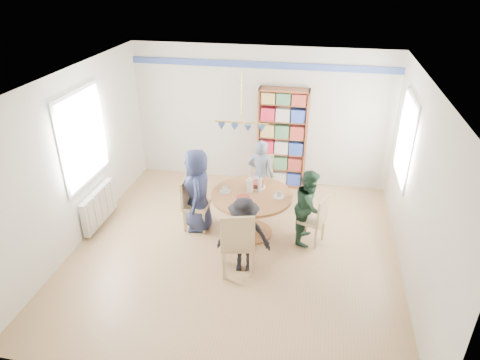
% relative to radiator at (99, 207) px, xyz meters
% --- Properties ---
extents(ground, '(5.00, 5.00, 0.00)m').
position_rel_radiator_xyz_m(ground, '(2.42, -0.30, -0.35)').
color(ground, '#A88358').
extents(room_shell, '(5.00, 5.00, 5.00)m').
position_rel_radiator_xyz_m(room_shell, '(2.16, 0.57, 1.30)').
color(room_shell, white).
rests_on(room_shell, ground).
extents(radiator, '(0.12, 1.00, 0.60)m').
position_rel_radiator_xyz_m(radiator, '(0.00, 0.00, 0.00)').
color(radiator, silver).
rests_on(radiator, ground).
extents(dining_table, '(1.30, 1.30, 0.75)m').
position_rel_radiator_xyz_m(dining_table, '(2.58, 0.22, 0.21)').
color(dining_table, brown).
rests_on(dining_table, ground).
extents(chair_left, '(0.41, 0.41, 0.91)m').
position_rel_radiator_xyz_m(chair_left, '(1.57, 0.22, 0.15)').
color(chair_left, tan).
rests_on(chair_left, ground).
extents(chair_right, '(0.48, 0.48, 0.84)m').
position_rel_radiator_xyz_m(chair_right, '(3.63, 0.16, 0.11)').
color(chair_right, tan).
rests_on(chair_right, ground).
extents(chair_far, '(0.45, 0.45, 0.94)m').
position_rel_radiator_xyz_m(chair_far, '(2.59, 1.25, 0.17)').
color(chair_far, tan).
rests_on(chair_far, ground).
extents(chair_near, '(0.57, 0.57, 1.06)m').
position_rel_radiator_xyz_m(chair_near, '(2.56, -0.84, 0.23)').
color(chair_near, tan).
rests_on(chair_near, ground).
extents(person_left, '(0.62, 0.79, 1.43)m').
position_rel_radiator_xyz_m(person_left, '(1.68, 0.24, 0.36)').
color(person_left, '#1A1F3A').
rests_on(person_left, ground).
extents(person_right, '(0.52, 0.64, 1.23)m').
position_rel_radiator_xyz_m(person_right, '(3.50, 0.24, 0.27)').
color(person_right, '#193323').
rests_on(person_right, ground).
extents(person_far, '(0.53, 0.40, 1.33)m').
position_rel_radiator_xyz_m(person_far, '(2.60, 1.08, 0.31)').
color(person_far, gray).
rests_on(person_far, ground).
extents(person_near, '(0.81, 0.53, 1.19)m').
position_rel_radiator_xyz_m(person_near, '(2.63, -0.70, 0.24)').
color(person_near, black).
rests_on(person_near, ground).
extents(bookshelf, '(0.94, 0.28, 1.97)m').
position_rel_radiator_xyz_m(bookshelf, '(2.87, 2.04, 0.62)').
color(bookshelf, brown).
rests_on(bookshelf, ground).
extents(tableware, '(1.05, 1.05, 0.28)m').
position_rel_radiator_xyz_m(tableware, '(2.56, 0.24, 0.46)').
color(tableware, white).
rests_on(tableware, dining_table).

